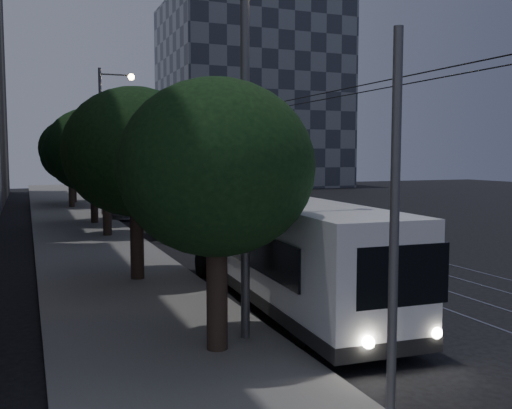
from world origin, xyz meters
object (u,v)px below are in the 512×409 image
Objects in this scene: car_white_c at (139,203)px; streetlamp_near at (262,100)px; pickup_silver at (181,219)px; car_white_a at (162,214)px; car_white_d at (114,198)px; streetlamp_far at (107,128)px; car_white_b at (125,208)px; trolleybus at (281,248)px.

car_white_c is 30.24m from streetlamp_near.
pickup_silver is 12.05m from car_white_c.
car_white_a is at bearing 101.92° from pickup_silver.
car_white_c reaches higher than car_white_d.
car_white_a is 1.00× the size of car_white_d.
streetlamp_far reaches higher than car_white_a.
car_white_a is at bearing -106.21° from car_white_c.
car_white_b is 5.69m from streetlamp_far.
car_white_c reaches higher than car_white_a.
car_white_c is 1.05× the size of car_white_d.
streetlamp_near is (-2.54, -21.40, 4.67)m from car_white_a.
streetlamp_near is (-1.83, -3.00, 3.82)m from trolleybus.
car_white_c reaches higher than car_white_b.
car_white_a is at bearing 90.58° from trolleybus.
pickup_silver is at bearing -77.69° from streetlamp_far.
streetlamp_far is (-2.16, 6.95, 5.31)m from car_white_a.
car_white_b is (-1.50, 8.94, -0.16)m from pickup_silver.
trolleybus is 18.43m from car_white_a.
car_white_d is at bearing 72.80° from car_white_a.
pickup_silver is 9.07m from car_white_b.
streetlamp_near is at bearing -90.77° from streetlamp_far.
streetlamp_near is 28.36m from streetlamp_far.
streetlamp_far reaches higher than car_white_d.
streetlamp_near is (-2.70, -17.71, 4.58)m from pickup_silver.
car_white_a is 0.96× the size of car_white_c.
car_white_d is (-0.94, 17.95, -0.09)m from pickup_silver.
car_white_a is 14.29m from car_white_d.
car_white_a is 0.42× the size of streetlamp_far.
car_white_c is (1.50, 3.10, 0.07)m from car_white_b.
pickup_silver is at bearing -105.11° from car_white_c.
streetlamp_far is at bearing 89.23° from streetlamp_near.
trolleybus is 23.68m from car_white_b.
streetlamp_near is at bearing -117.12° from car_white_a.
car_white_d is at bearing 92.92° from trolleybus.
trolleybus is at bearing -68.25° from car_white_d.
car_white_a is at bearing 83.22° from streetlamp_near.
pickup_silver is 1.29× the size of car_white_b.
trolleybus is at bearing -86.73° from streetlamp_far.
car_white_d is (0.55, 9.01, 0.07)m from car_white_b.
streetlamp_near reaches higher than trolleybus.
streetlamp_far is (-2.32, 10.64, 5.21)m from pickup_silver.
pickup_silver reaches higher than car_white_d.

